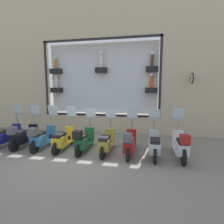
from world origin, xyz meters
TOP-DOWN VIEW (x-y plane):
  - ground_plane at (0.00, 0.00)m, footprint 120.00×120.00m
  - building_facade at (3.60, -0.00)m, footprint 1.18×36.00m
  - scooter_white_0 at (0.30, -3.69)m, footprint 1.81×0.61m
  - scooter_silver_1 at (0.35, -2.82)m, footprint 1.80×0.61m
  - scooter_red_2 at (0.29, -1.95)m, footprint 1.79×0.61m
  - scooter_olive_3 at (0.35, -1.08)m, footprint 1.79×0.60m
  - scooter_green_4 at (0.29, -0.21)m, footprint 1.79×0.60m
  - scooter_yellow_5 at (0.35, 0.66)m, footprint 1.80×0.60m
  - scooter_teal_6 at (0.29, 1.53)m, footprint 1.80×0.60m
  - scooter_black_7 at (0.30, 2.40)m, footprint 1.80×0.61m
  - scooter_navy_8 at (0.29, 3.27)m, footprint 1.80×0.61m

SIDE VIEW (x-z plane):
  - ground_plane at x=0.00m, z-range 0.00..0.00m
  - scooter_olive_3 at x=0.35m, z-range -0.35..1.17m
  - scooter_yellow_5 at x=0.35m, z-range -0.40..1.26m
  - scooter_silver_1 at x=0.35m, z-range -0.38..1.24m
  - scooter_green_4 at x=0.29m, z-range -0.32..1.24m
  - scooter_red_2 at x=0.29m, z-range -0.36..1.29m
  - scooter_navy_8 at x=0.29m, z-range -0.37..1.31m
  - scooter_teal_6 at x=0.29m, z-range -0.36..1.31m
  - scooter_black_7 at x=0.30m, z-range -0.36..1.32m
  - scooter_white_0 at x=0.30m, z-range -0.36..1.33m
  - building_facade at x=3.60m, z-range 0.09..7.98m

